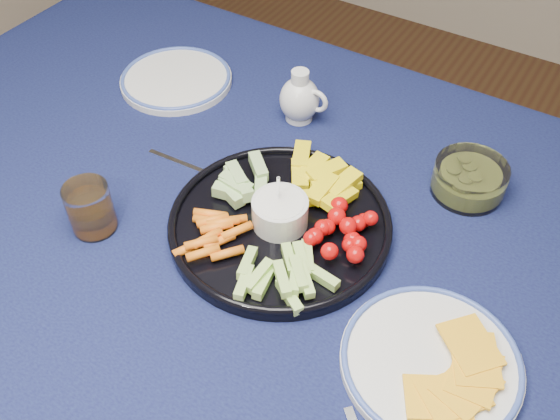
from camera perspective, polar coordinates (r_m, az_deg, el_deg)
The scene contains 8 objects.
dining_table at distance 0.98m, azimuth 0.51°, elevation -7.17°, with size 1.67×1.07×0.75m.
crudite_platter at distance 0.93m, azimuth -0.11°, elevation -0.90°, with size 0.34×0.34×0.11m.
creamer_pitcher at distance 1.12m, azimuth 1.85°, elevation 10.12°, with size 0.09×0.07×0.10m.
pickle_bowl at distance 1.03m, azimuth 16.89°, elevation 2.64°, with size 0.11×0.11×0.05m.
cheese_plate at distance 0.82m, azimuth 13.68°, elevation -13.19°, with size 0.23×0.23×0.03m.
juice_tumbler at distance 0.96m, azimuth -16.90°, elevation -0.05°, with size 0.07×0.07×0.08m.
fork_left at distance 1.05m, azimuth -8.17°, elevation 3.92°, with size 0.14×0.02×0.00m.
side_plate_extra at distance 1.24m, azimuth -9.48°, elevation 11.73°, with size 0.21×0.21×0.02m.
Camera 1 is at (0.30, -0.50, 1.45)m, focal length 40.00 mm.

